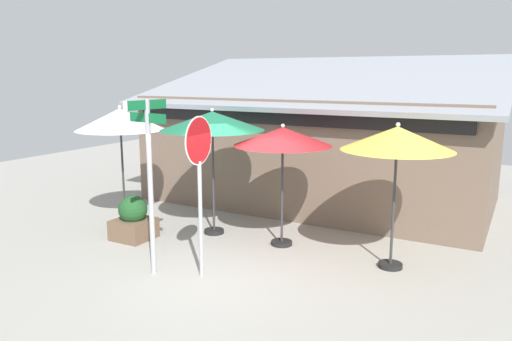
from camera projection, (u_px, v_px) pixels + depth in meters
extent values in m
cube|color=#9E9B93|center=(231.00, 270.00, 9.03)|extent=(28.00, 28.00, 0.10)
cube|color=#705B4C|center=(321.00, 148.00, 13.78)|extent=(8.90, 4.98, 2.90)
cube|color=#999EA8|center=(321.00, 80.00, 13.29)|extent=(9.40, 5.56, 1.40)
cube|color=black|center=(282.00, 115.00, 11.39)|extent=(8.30, 0.16, 0.44)
cylinder|color=#A8AAB2|center=(151.00, 189.00, 8.48)|extent=(0.09, 0.09, 3.09)
cube|color=#116B38|center=(147.00, 105.00, 8.20)|extent=(0.13, 0.85, 0.16)
cube|color=#116B38|center=(148.00, 118.00, 8.24)|extent=(0.85, 0.13, 0.16)
cube|color=white|center=(125.00, 106.00, 7.83)|extent=(0.04, 0.06, 0.16)
cylinder|color=#A8AAB2|center=(201.00, 220.00, 8.48)|extent=(0.07, 0.07, 2.04)
cylinder|color=white|center=(199.00, 141.00, 8.22)|extent=(0.07, 0.83, 0.83)
cylinder|color=red|center=(199.00, 141.00, 8.22)|extent=(0.08, 0.78, 0.78)
cylinder|color=black|center=(125.00, 220.00, 11.83)|extent=(0.44, 0.44, 0.08)
cylinder|color=#333335|center=(123.00, 176.00, 11.62)|extent=(0.05, 0.05, 2.27)
cone|color=white|center=(120.00, 119.00, 11.37)|extent=(2.05, 2.05, 0.50)
sphere|color=silver|center=(119.00, 107.00, 11.31)|extent=(0.08, 0.08, 0.08)
cylinder|color=black|center=(214.00, 231.00, 10.99)|extent=(0.44, 0.44, 0.08)
cylinder|color=#333335|center=(213.00, 181.00, 10.77)|extent=(0.05, 0.05, 2.36)
cone|color=#1E724C|center=(212.00, 121.00, 10.51)|extent=(2.25, 2.25, 0.40)
sphere|color=silver|center=(212.00, 110.00, 10.47)|extent=(0.08, 0.08, 0.08)
cylinder|color=black|center=(282.00, 243.00, 10.23)|extent=(0.44, 0.44, 0.08)
cylinder|color=#333335|center=(282.00, 195.00, 10.04)|extent=(0.05, 0.05, 2.14)
cone|color=#B21E23|center=(283.00, 136.00, 9.81)|extent=(1.98, 1.98, 0.37)
sphere|color=silver|center=(283.00, 126.00, 9.76)|extent=(0.08, 0.08, 0.08)
cylinder|color=black|center=(390.00, 265.00, 9.03)|extent=(0.44, 0.44, 0.08)
cylinder|color=#333335|center=(393.00, 209.00, 8.83)|extent=(0.05, 0.05, 2.23)
cone|color=#EAD14C|center=(397.00, 138.00, 8.58)|extent=(1.97, 1.97, 0.42)
sphere|color=silver|center=(398.00, 125.00, 8.54)|extent=(0.08, 0.08, 0.08)
cube|color=brown|center=(134.00, 229.00, 10.59)|extent=(0.78, 0.78, 0.43)
sphere|color=#1E4C23|center=(133.00, 209.00, 10.50)|extent=(0.61, 0.61, 0.61)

